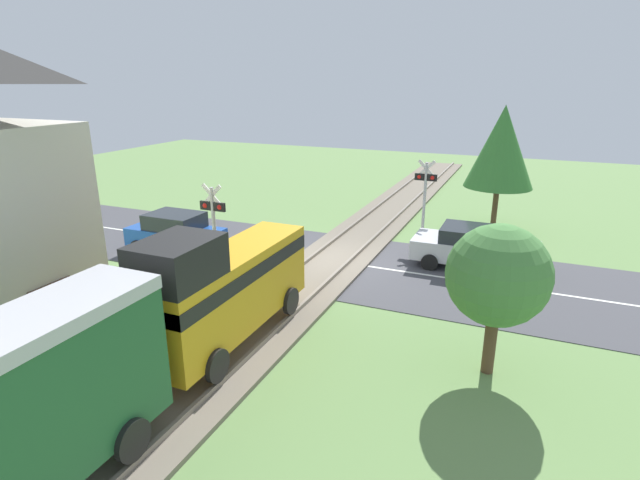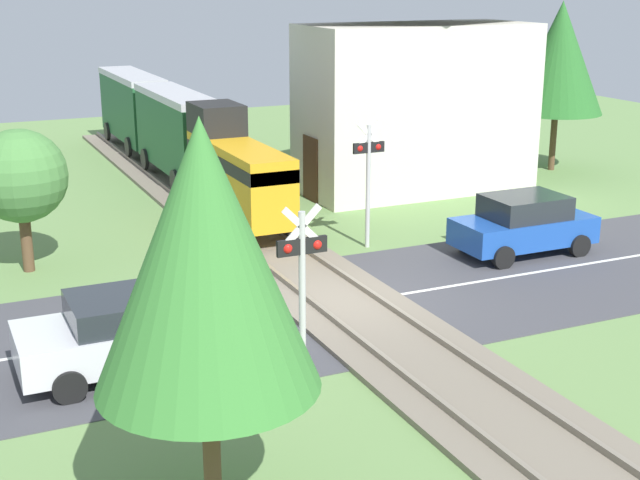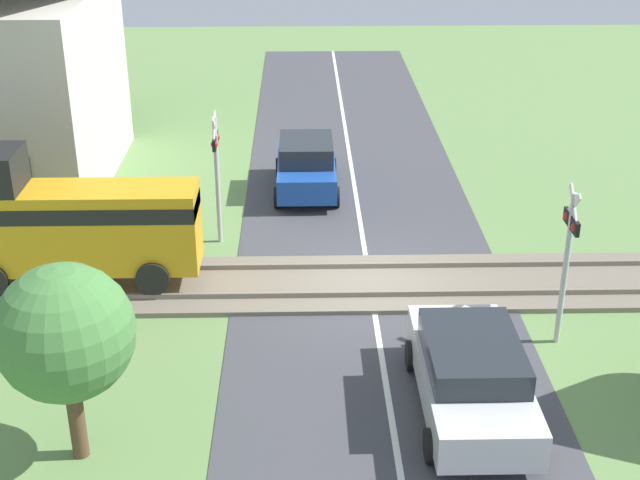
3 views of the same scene
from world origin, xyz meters
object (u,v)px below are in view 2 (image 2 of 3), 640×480
car_near_crossing (137,329)px  station_building (417,72)px  crossing_signal_west_approach (302,277)px  pedestrian_by_station (264,178)px  crossing_signal_east_approach (368,168)px  car_far_side (524,224)px  train (174,130)px

car_near_crossing → station_building: (12.10, 10.55, 3.19)m
crossing_signal_west_approach → pedestrian_by_station: size_ratio=2.04×
car_near_crossing → crossing_signal_east_approach: 9.20m
car_far_side → car_near_crossing: bearing=-165.2°
pedestrian_by_station → crossing_signal_west_approach: bearing=-108.3°
car_far_side → pedestrian_by_station: 9.23m
car_far_side → crossing_signal_east_approach: (-3.44, 2.27, 1.37)m
car_far_side → pedestrian_by_station: size_ratio=2.19×
car_near_crossing → car_far_side: bearing=14.8°
crossing_signal_east_approach → station_building: bearing=49.6°
car_near_crossing → pedestrian_by_station: size_ratio=2.57×
crossing_signal_east_approach → pedestrian_by_station: size_ratio=2.04×
pedestrian_by_station → car_near_crossing: bearing=-121.4°
car_near_crossing → crossing_signal_west_approach: (2.36, -2.27, 1.40)m
car_near_crossing → train: bearing=71.8°
crossing_signal_west_approach → car_far_side: bearing=31.0°
car_far_side → pedestrian_by_station: pedestrian_by_station is taller
train → crossing_signal_west_approach: bearing=-98.5°
train → pedestrian_by_station: train is taller
train → crossing_signal_west_approach: 17.43m
station_building → pedestrian_by_station: station_building is taller
car_far_side → crossing_signal_east_approach: crossing_signal_east_approach is taller
train → station_building: station_building is taller
crossing_signal_west_approach → crossing_signal_east_approach: size_ratio=1.00×
train → pedestrian_by_station: size_ratio=11.18×
crossing_signal_east_approach → station_building: size_ratio=0.41×
car_far_side → crossing_signal_west_approach: size_ratio=1.08×
station_building → pedestrian_by_station: size_ratio=4.94×
crossing_signal_east_approach → car_far_side: bearing=-33.4°
crossing_signal_east_approach → pedestrian_by_station: crossing_signal_east_approach is taller
car_far_side → crossing_signal_east_approach: bearing=146.6°
crossing_signal_west_approach → crossing_signal_east_approach: (5.13, 7.41, 0.00)m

